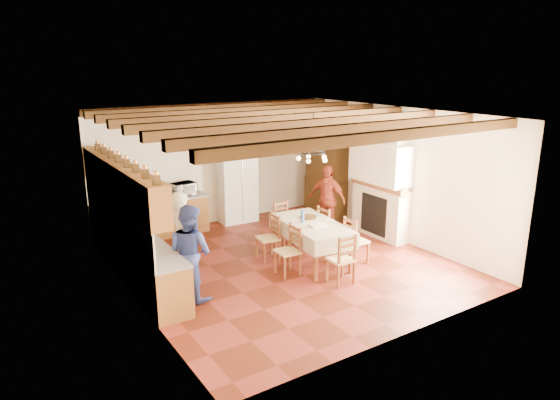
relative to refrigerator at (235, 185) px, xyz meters
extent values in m
cube|color=#4E1A0D|center=(-0.55, -3.09, -0.94)|extent=(6.00, 6.50, 0.02)
cube|color=silver|center=(-0.55, -3.09, 2.08)|extent=(6.00, 6.50, 0.02)
cube|color=white|center=(-0.55, 0.17, 0.57)|extent=(6.00, 0.02, 3.00)
cube|color=white|center=(-0.55, -6.35, 0.57)|extent=(6.00, 0.02, 3.00)
cube|color=white|center=(-3.56, -3.09, 0.57)|extent=(0.02, 6.50, 3.00)
cube|color=white|center=(2.46, -3.09, 0.57)|extent=(0.02, 6.50, 3.00)
cube|color=brown|center=(-3.25, -2.04, -0.50)|extent=(0.60, 4.30, 0.86)
cube|color=brown|center=(-2.10, -0.14, -0.50)|extent=(2.30, 0.60, 0.86)
cube|color=gray|center=(-3.25, -2.04, -0.05)|extent=(0.62, 4.30, 0.04)
cube|color=gray|center=(-2.10, -0.14, -0.05)|extent=(2.34, 0.62, 0.04)
cube|color=white|center=(-3.54, -2.04, 0.27)|extent=(0.03, 4.30, 0.60)
cube|color=white|center=(-2.10, 0.15, 0.27)|extent=(2.30, 0.03, 0.60)
cube|color=brown|center=(-3.38, -2.04, 0.92)|extent=(0.35, 4.20, 0.70)
cube|color=#2F1E16|center=(1.00, 0.14, 0.92)|extent=(0.34, 0.03, 0.42)
cube|color=silver|center=(0.00, 0.00, 0.00)|extent=(0.96, 0.81, 1.85)
cube|color=beige|center=(-0.01, -3.28, -0.12)|extent=(1.17, 1.99, 0.05)
cube|color=brown|center=(-0.50, -4.08, -0.54)|extent=(0.08, 0.08, 0.78)
cube|color=brown|center=(0.28, -4.16, -0.54)|extent=(0.08, 0.08, 0.78)
cube|color=brown|center=(-0.31, -2.40, -0.54)|extent=(0.08, 0.08, 0.78)
cube|color=brown|center=(0.47, -2.48, -0.54)|extent=(0.08, 0.08, 0.78)
torus|color=black|center=(-0.01, -3.28, 1.32)|extent=(0.47, 0.47, 0.03)
imported|color=beige|center=(-2.60, -2.90, -0.05)|extent=(0.50, 0.69, 1.76)
imported|color=#31428B|center=(-2.69, -3.47, -0.10)|extent=(0.90, 0.99, 1.66)
imported|color=#AB3F28|center=(1.36, -2.01, -0.11)|extent=(0.73, 1.04, 1.64)
imported|color=silver|center=(-1.44, -0.14, 0.12)|extent=(0.59, 0.45, 0.30)
imported|color=#3B250E|center=(-0.10, 0.00, 1.09)|extent=(0.31, 0.31, 0.32)
camera|label=1|loc=(-5.68, -10.91, 3.00)|focal=32.00mm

